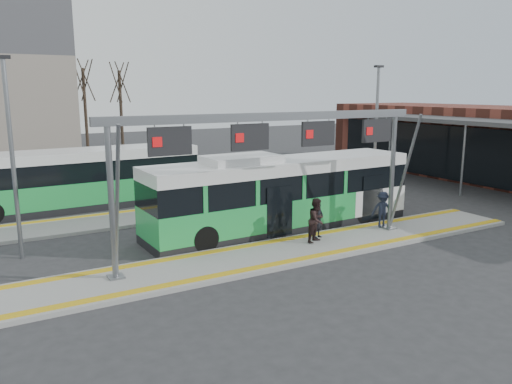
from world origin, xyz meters
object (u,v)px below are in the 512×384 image
hero_bus (282,194)px  passenger_b (317,220)px  passenger_a (318,219)px  passenger_c (383,210)px  gantry (278,141)px

hero_bus → passenger_b: 2.82m
passenger_a → passenger_c: passenger_c is taller
passenger_a → passenger_c: bearing=-29.1°
gantry → passenger_b: bearing=1.1°
passenger_c → passenger_a: bearing=-158.0°
hero_bus → passenger_a: hero_bus is taller
gantry → passenger_c: bearing=3.6°
passenger_b → passenger_a: bearing=21.9°
gantry → passenger_b: (1.88, 0.04, -3.25)m
passenger_a → passenger_c: size_ratio=0.98×
hero_bus → passenger_c: 4.52m
hero_bus → passenger_a: (0.30, -2.34, -0.65)m
passenger_b → hero_bus: bearing=62.2°
hero_bus → passenger_c: hero_bus is taller
hero_bus → passenger_b: hero_bus is taller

